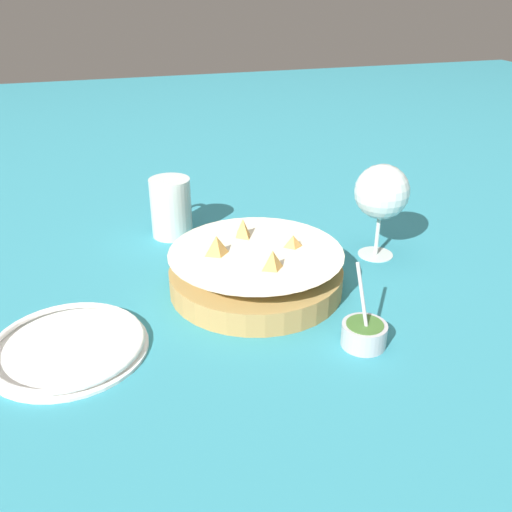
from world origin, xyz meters
TOP-DOWN VIEW (x-y plane):
  - ground_plane at (0.00, 0.00)m, footprint 4.00×4.00m
  - food_basket at (0.02, -0.03)m, footprint 0.27×0.27m
  - sauce_cup at (-0.16, -0.12)m, footprint 0.07×0.06m
  - wine_glass at (0.08, -0.26)m, footprint 0.09×0.09m
  - beer_mug at (0.26, 0.06)m, footprint 0.12×0.07m
  - side_plate at (-0.06, 0.25)m, footprint 0.21×0.21m

SIDE VIEW (x-z plane):
  - ground_plane at x=0.00m, z-range 0.00..0.00m
  - side_plate at x=-0.06m, z-range 0.00..0.01m
  - sauce_cup at x=-0.16m, z-range -0.04..0.07m
  - food_basket at x=0.02m, z-range -0.02..0.08m
  - beer_mug at x=0.26m, z-range 0.00..0.10m
  - wine_glass at x=0.08m, z-range 0.03..0.19m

